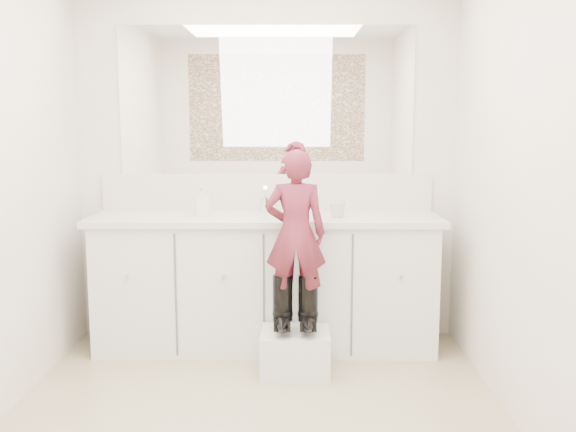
{
  "coord_description": "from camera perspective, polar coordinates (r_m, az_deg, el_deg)",
  "views": [
    {
      "loc": [
        0.18,
        -2.93,
        1.5
      ],
      "look_at": [
        0.15,
        0.84,
        0.94
      ],
      "focal_mm": 40.0,
      "sensor_mm": 36.0,
      "label": 1
    }
  ],
  "objects": [
    {
      "name": "wall_back",
      "position": [
        4.45,
        -1.9,
        4.52
      ],
      "size": [
        2.6,
        0.0,
        2.6
      ],
      "primitive_type": "plane",
      "rotation": [
        1.57,
        0.0,
        0.0
      ],
      "color": "beige",
      "rests_on": "floor"
    },
    {
      "name": "wall_front",
      "position": [
        1.47,
        -6.55,
        -3.42
      ],
      "size": [
        2.6,
        0.0,
        2.6
      ],
      "primitive_type": "plane",
      "rotation": [
        -1.57,
        0.0,
        0.0
      ],
      "color": "beige",
      "rests_on": "floor"
    },
    {
      "name": "wall_right",
      "position": [
        3.15,
        21.26,
        2.36
      ],
      "size": [
        0.0,
        3.0,
        3.0
      ],
      "primitive_type": "plane",
      "rotation": [
        1.57,
        0.0,
        -1.57
      ],
      "color": "beige",
      "rests_on": "floor"
    },
    {
      "name": "vanity_cabinet",
      "position": [
        4.3,
        -2.0,
        -6.1
      ],
      "size": [
        2.2,
        0.55,
        0.85
      ],
      "primitive_type": "cube",
      "color": "silver",
      "rests_on": "floor"
    },
    {
      "name": "countertop",
      "position": [
        4.19,
        -2.04,
        -0.26
      ],
      "size": [
        2.28,
        0.58,
        0.04
      ],
      "primitive_type": "cube",
      "color": "beige",
      "rests_on": "vanity_cabinet"
    },
    {
      "name": "backsplash",
      "position": [
        4.45,
        -1.9,
        2.12
      ],
      "size": [
        2.28,
        0.03,
        0.25
      ],
      "primitive_type": "cube",
      "color": "beige",
      "rests_on": "countertop"
    },
    {
      "name": "mirror",
      "position": [
        4.43,
        -1.94,
        10.2
      ],
      "size": [
        2.0,
        0.02,
        1.0
      ],
      "primitive_type": "cube",
      "color": "white",
      "rests_on": "wall_back"
    },
    {
      "name": "dot_panel",
      "position": [
        1.46,
        -6.8,
        14.22
      ],
      "size": [
        2.0,
        0.01,
        1.2
      ],
      "primitive_type": "cube",
      "color": "#472819",
      "rests_on": "wall_front"
    },
    {
      "name": "faucet",
      "position": [
        4.35,
        -1.95,
        0.98
      ],
      "size": [
        0.08,
        0.08,
        0.1
      ],
      "primitive_type": "cylinder",
      "color": "silver",
      "rests_on": "countertop"
    },
    {
      "name": "cup",
      "position": [
        4.14,
        4.4,
        0.61
      ],
      "size": [
        0.11,
        0.11,
        0.1
      ],
      "primitive_type": "imported",
      "rotation": [
        0.0,
        0.0,
        -0.01
      ],
      "color": "beige",
      "rests_on": "countertop"
    },
    {
      "name": "soap_bottle",
      "position": [
        4.22,
        -7.7,
        1.29
      ],
      "size": [
        0.11,
        0.11,
        0.19
      ],
      "primitive_type": "imported",
      "rotation": [
        0.0,
        0.0,
        0.29
      ],
      "color": "silver",
      "rests_on": "countertop"
    },
    {
      "name": "step_stool",
      "position": [
        3.93,
        0.65,
        -12.01
      ],
      "size": [
        0.41,
        0.35,
        0.26
      ],
      "primitive_type": "cube",
      "rotation": [
        0.0,
        0.0,
        -0.01
      ],
      "color": "silver",
      "rests_on": "floor"
    },
    {
      "name": "boot_left",
      "position": [
        3.83,
        -0.47,
        -7.79
      ],
      "size": [
        0.13,
        0.23,
        0.34
      ],
      "primitive_type": null,
      "rotation": [
        0.0,
        0.0,
        -0.01
      ],
      "color": "black",
      "rests_on": "step_stool"
    },
    {
      "name": "boot_right",
      "position": [
        3.84,
        1.79,
        -7.79
      ],
      "size": [
        0.13,
        0.23,
        0.34
      ],
      "primitive_type": null,
      "rotation": [
        0.0,
        0.0,
        -0.01
      ],
      "color": "black",
      "rests_on": "step_stool"
    },
    {
      "name": "toddler",
      "position": [
        3.74,
        0.67,
        -1.58
      ],
      "size": [
        0.36,
        0.24,
        0.98
      ],
      "primitive_type": "imported",
      "rotation": [
        0.0,
        0.0,
        3.13
      ],
      "color": "#A9344C",
      "rests_on": "step_stool"
    },
    {
      "name": "toothbrush",
      "position": [
        3.73,
        1.75,
        -0.7
      ],
      "size": [
        0.14,
        0.01,
        0.06
      ],
      "primitive_type": "cylinder",
      "rotation": [
        0.0,
        1.22,
        -0.01
      ],
      "color": "#E55980",
      "rests_on": "toddler"
    }
  ]
}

